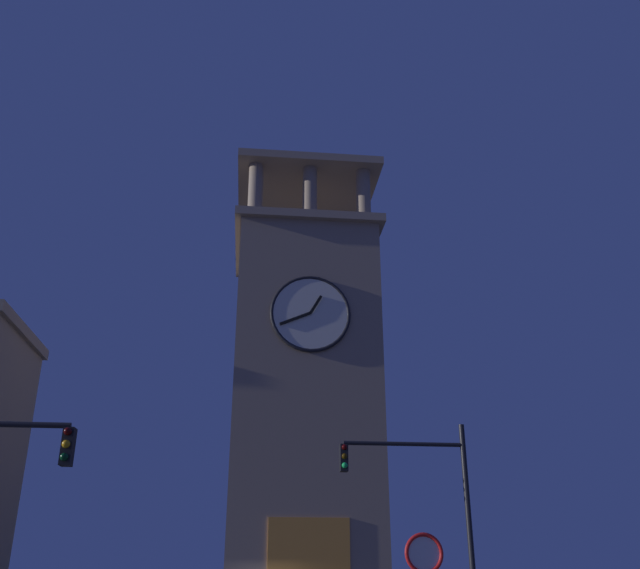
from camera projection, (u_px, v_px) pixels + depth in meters
clocktower at (303, 405)px, 32.12m from camera, size 7.07×7.45×22.79m
traffic_signal_near at (427, 498)px, 19.18m from camera, size 3.68×0.41×6.00m
no_horn_sign at (425, 565)px, 13.39m from camera, size 0.78×0.14×2.74m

